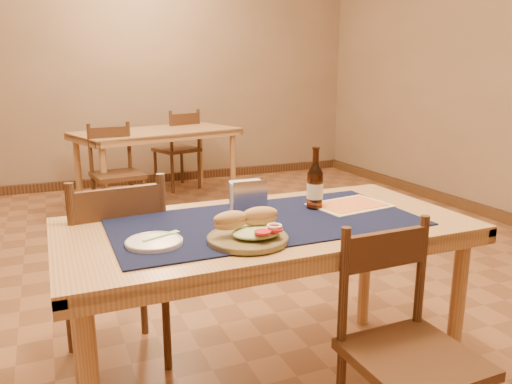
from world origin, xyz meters
name	(u,v)px	position (x,y,z in m)	size (l,w,h in m)	color
room	(202,57)	(0.00, 0.00, 1.40)	(6.04, 7.04, 2.84)	#92613F
main_table	(266,242)	(0.00, -0.80, 0.67)	(1.60, 0.80, 0.75)	tan
placemat	(266,221)	(0.00, -0.80, 0.75)	(1.20, 0.60, 0.01)	black
baseboard	(208,301)	(0.00, 0.00, 0.05)	(6.00, 7.00, 0.10)	#4F331C
back_table	(157,138)	(0.27, 2.50, 0.67)	(1.75, 1.21, 0.75)	tan
chair_main_far	(115,269)	(-0.54, -0.37, 0.48)	(0.46, 0.46, 0.92)	#4F331C
chair_main_near	(406,347)	(0.27, -1.34, 0.43)	(0.39, 0.39, 0.84)	#4F331C
chair_back_near	(116,172)	(-0.22, 1.95, 0.46)	(0.46, 0.46, 0.88)	#4F331C
chair_back_far	(179,148)	(0.62, 3.02, 0.48)	(0.53, 0.53, 0.91)	#4F331C
sandwich_plate	(249,232)	(-0.15, -0.99, 0.79)	(0.29, 0.29, 0.11)	brown
side_plate	(154,242)	(-0.46, -0.90, 0.76)	(0.20, 0.20, 0.02)	silver
fork	(164,235)	(-0.42, -0.87, 0.77)	(0.14, 0.08, 0.00)	#79BE68
beer_bottle	(315,186)	(0.27, -0.71, 0.85)	(0.07, 0.07, 0.27)	#421E0B
napkin_holder	(248,198)	(-0.03, -0.68, 0.82)	(0.16, 0.06, 0.14)	silver
menu_card	(350,205)	(0.43, -0.74, 0.76)	(0.35, 0.28, 0.01)	beige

